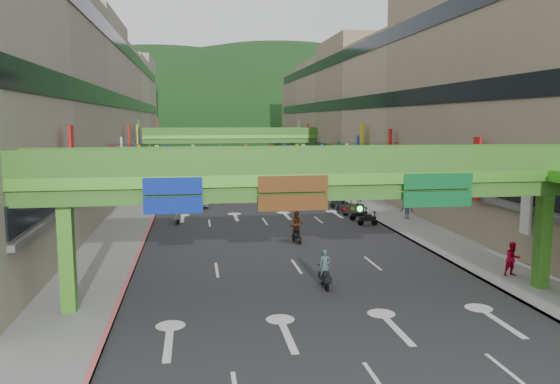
{
  "coord_description": "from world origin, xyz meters",
  "views": [
    {
      "loc": [
        -5.61,
        -17.58,
        8.28
      ],
      "look_at": [
        0.0,
        18.0,
        3.5
      ],
      "focal_mm": 35.0,
      "sensor_mm": 36.0,
      "label": 1
    }
  ],
  "objects_px": {
    "scooter_rider_mid": "(297,226)",
    "scooter_rider_near": "(325,270)",
    "car_silver": "(199,198)",
    "pedestrian_red": "(513,262)",
    "car_yellow": "(254,174)",
    "overpass_near": "(346,190)"
  },
  "relations": [
    {
      "from": "car_silver",
      "to": "car_yellow",
      "type": "height_order",
      "value": "car_silver"
    },
    {
      "from": "scooter_rider_mid",
      "to": "overpass_near",
      "type": "bearing_deg",
      "value": -91.11
    },
    {
      "from": "overpass_near",
      "to": "pedestrian_red",
      "type": "distance_m",
      "value": 11.06
    },
    {
      "from": "scooter_rider_mid",
      "to": "car_silver",
      "type": "height_order",
      "value": "scooter_rider_mid"
    },
    {
      "from": "scooter_rider_mid",
      "to": "car_silver",
      "type": "bearing_deg",
      "value": 110.69
    },
    {
      "from": "car_yellow",
      "to": "overpass_near",
      "type": "bearing_deg",
      "value": -86.36
    },
    {
      "from": "scooter_rider_mid",
      "to": "car_silver",
      "type": "distance_m",
      "value": 18.1
    },
    {
      "from": "scooter_rider_near",
      "to": "car_silver",
      "type": "height_order",
      "value": "scooter_rider_near"
    },
    {
      "from": "overpass_near",
      "to": "scooter_rider_mid",
      "type": "xyz_separation_m",
      "value": [
        0.25,
        12.69,
        -4.06
      ]
    },
    {
      "from": "scooter_rider_mid",
      "to": "pedestrian_red",
      "type": "relative_size",
      "value": 1.22
    },
    {
      "from": "scooter_rider_mid",
      "to": "scooter_rider_near",
      "type": "bearing_deg",
      "value": -92.93
    },
    {
      "from": "car_silver",
      "to": "scooter_rider_mid",
      "type": "bearing_deg",
      "value": -70.11
    },
    {
      "from": "scooter_rider_near",
      "to": "pedestrian_red",
      "type": "height_order",
      "value": "scooter_rider_near"
    },
    {
      "from": "car_silver",
      "to": "scooter_rider_near",
      "type": "bearing_deg",
      "value": -78.56
    },
    {
      "from": "overpass_near",
      "to": "car_yellow",
      "type": "height_order",
      "value": "overpass_near"
    },
    {
      "from": "scooter_rider_near",
      "to": "overpass_near",
      "type": "bearing_deg",
      "value": -83.87
    },
    {
      "from": "car_silver",
      "to": "pedestrian_red",
      "type": "xyz_separation_m",
      "value": [
        15.99,
        -27.0,
        0.14
      ]
    },
    {
      "from": "overpass_near",
      "to": "scooter_rider_near",
      "type": "bearing_deg",
      "value": 96.13
    },
    {
      "from": "scooter_rider_mid",
      "to": "pedestrian_red",
      "type": "height_order",
      "value": "scooter_rider_mid"
    },
    {
      "from": "overpass_near",
      "to": "scooter_rider_mid",
      "type": "distance_m",
      "value": 13.33
    },
    {
      "from": "car_silver",
      "to": "pedestrian_red",
      "type": "height_order",
      "value": "pedestrian_red"
    },
    {
      "from": "scooter_rider_mid",
      "to": "car_yellow",
      "type": "xyz_separation_m",
      "value": [
        1.56,
        40.69,
        -0.52
      ]
    }
  ]
}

